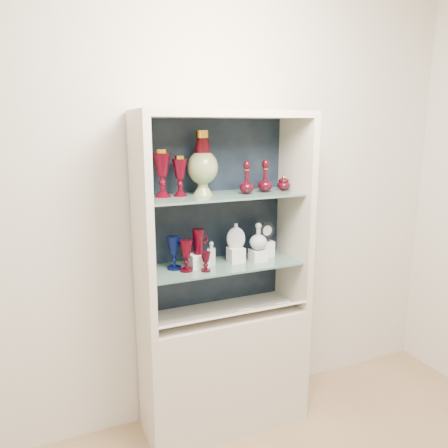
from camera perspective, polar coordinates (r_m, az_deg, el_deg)
name	(u,v)px	position (r m, az deg, el deg)	size (l,w,h in m)	color
wall_back	(210,201)	(2.71, -1.84, 2.99)	(3.50, 0.02, 2.80)	silver
cabinet_base	(224,368)	(2.88, 0.00, -18.27)	(1.00, 0.40, 0.75)	beige
cabinet_back_panel	(212,214)	(2.70, -1.60, 1.33)	(0.98, 0.02, 1.15)	black
cabinet_side_left	(142,227)	(2.38, -10.66, -0.41)	(0.04, 0.40, 1.15)	beige
cabinet_side_right	(295,213)	(2.75, 9.23, 1.37)	(0.04, 0.40, 1.15)	beige
cabinet_top_cap	(224,114)	(2.47, 0.00, 14.16)	(1.00, 0.40, 0.04)	beige
shelf_lower	(223,265)	(2.62, -0.17, -5.39)	(0.92, 0.34, 0.01)	slate
shelf_upper	(223,196)	(2.52, -0.18, 3.73)	(0.92, 0.34, 0.01)	slate
label_ledge	(231,315)	(2.60, 0.98, -11.74)	(0.92, 0.18, 0.01)	beige
label_card_0	(280,303)	(2.74, 7.39, -10.23)	(0.10, 0.07, 0.00)	white
label_card_1	(243,310)	(2.63, 2.53, -11.16)	(0.10, 0.07, 0.00)	white
pedestal_lamp_left	(162,173)	(2.45, -8.08, 6.58)	(0.10, 0.10, 0.26)	#46010D
pedestal_lamp_right	(180,176)	(2.47, -5.79, 6.26)	(0.09, 0.09, 0.23)	#46010D
enamel_urn	(203,163)	(2.50, -2.82, 7.97)	(0.18, 0.18, 0.36)	#0E4715
ruby_decanter_a	(247,175)	(2.53, 2.98, 6.35)	(0.08, 0.08, 0.22)	#3C0611
ruby_decanter_b	(265,175)	(2.62, 5.41, 6.41)	(0.09, 0.09, 0.20)	#3C0611
lidded_bowl	(284,183)	(2.70, 7.78, 5.33)	(0.08, 0.08, 0.09)	#3C0611
cobalt_goblet	(174,253)	(2.52, -6.55, -3.76)	(0.08, 0.08, 0.19)	#040B40
ruby_goblet_tall	(186,256)	(2.48, -4.96, -4.19)	(0.07, 0.07, 0.18)	#46010D
ruby_goblet_small	(206,262)	(2.48, -2.40, -4.94)	(0.06, 0.06, 0.11)	#3C0611
riser_ruby_pitcher	(198,260)	(2.56, -3.36, -4.78)	(0.10, 0.10, 0.08)	silver
ruby_pitcher	(198,242)	(2.52, -3.40, -2.31)	(0.11, 0.07, 0.15)	#46010D
clear_square_bottle	(211,253)	(2.59, -1.66, -3.81)	(0.05, 0.05, 0.14)	#A2B0B9
riser_flat_flask	(236,255)	(2.65, 1.55, -4.04)	(0.09, 0.09, 0.09)	silver
flat_flask	(236,235)	(2.61, 1.57, -1.47)	(0.11, 0.04, 0.15)	#B3BFC9
riser_clear_round_decanter	(258,255)	(2.68, 4.46, -4.09)	(0.09, 0.09, 0.07)	silver
clear_round_decanter	(258,237)	(2.65, 4.50, -1.70)	(0.11, 0.11, 0.16)	#A2B0B9
riser_cameo_medallion	(266,249)	(2.77, 5.54, -3.22)	(0.08, 0.08, 0.10)	silver
cameo_medallion	(267,231)	(2.74, 5.59, -0.95)	(0.11, 0.04, 0.13)	black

